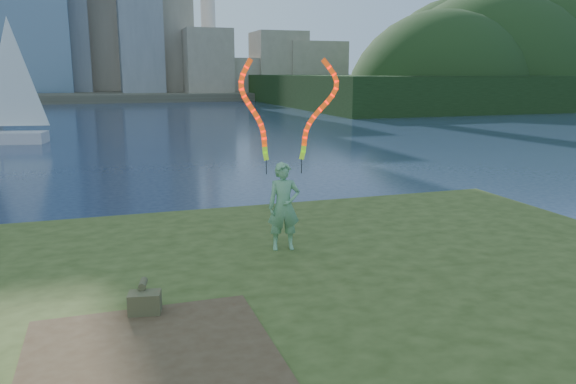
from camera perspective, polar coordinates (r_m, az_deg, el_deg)
name	(u,v)px	position (r m, az deg, el deg)	size (l,w,h in m)	color
ground	(253,299)	(11.32, -3.62, -10.75)	(320.00, 320.00, 0.00)	#1A2742
grassy_knoll	(289,333)	(9.17, 0.10, -14.11)	(20.00, 18.00, 0.80)	#334117
dirt_patch	(150,353)	(7.79, -13.82, -15.63)	(3.20, 3.00, 0.02)	#47331E
far_shore	(117,94)	(105.21, -17.02, 9.49)	(320.00, 40.00, 1.20)	#4A4536
wooded_hill	(533,101)	(93.76, 23.62, 8.49)	(78.00, 50.00, 63.00)	black
woman_with_ribbons	(284,183)	(11.37, -0.42, 0.94)	(2.10, 0.56, 4.17)	#247C2C
canvas_bag	(145,302)	(8.91, -14.35, -10.75)	(0.53, 0.60, 0.45)	#453F27
sailboat	(3,119)	(39.47, -26.99, 6.61)	(5.92, 2.81, 8.88)	silver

